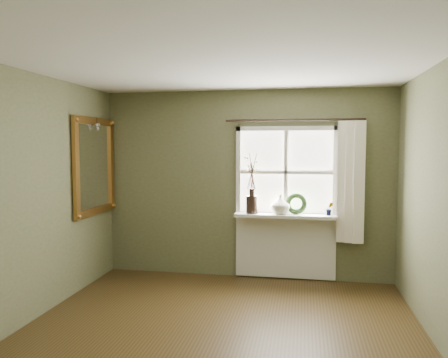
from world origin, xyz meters
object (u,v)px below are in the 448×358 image
at_px(dark_jug, 252,205).
at_px(wreath, 296,206).
at_px(cream_vase, 280,204).
at_px(gilt_mirror, 95,166).

height_order(dark_jug, wreath, wreath).
height_order(dark_jug, cream_vase, cream_vase).
distance_m(dark_jug, gilt_mirror, 2.18).
xyz_separation_m(cream_vase, wreath, (0.21, 0.04, -0.02)).
relative_size(dark_jug, cream_vase, 0.91).
bearing_deg(dark_jug, wreath, 3.85).
relative_size(dark_jug, wreath, 0.83).
xyz_separation_m(dark_jug, cream_vase, (0.38, 0.00, 0.01)).
bearing_deg(dark_jug, gilt_mirror, -167.94).
distance_m(cream_vase, wreath, 0.21).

